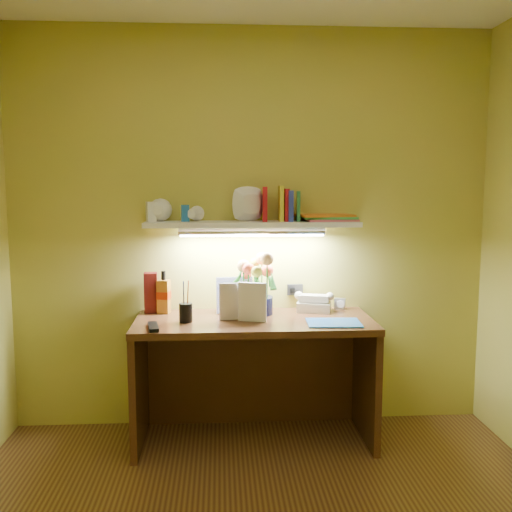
{
  "coord_description": "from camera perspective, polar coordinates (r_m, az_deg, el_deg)",
  "views": [
    {
      "loc": [
        -0.2,
        -2.08,
        1.53
      ],
      "look_at": [
        0.02,
        1.35,
        1.11
      ],
      "focal_mm": 40.0,
      "sensor_mm": 36.0,
      "label": 1
    }
  ],
  "objects": [
    {
      "name": "desk",
      "position": [
        3.49,
        -0.19,
        -12.33
      ],
      "size": [
        1.4,
        0.6,
        0.75
      ],
      "primitive_type": "cube",
      "color": "#38230F",
      "rests_on": "ground"
    },
    {
      "name": "blue_folder",
      "position": [
        3.3,
        7.78,
        -6.64
      ],
      "size": [
        0.31,
        0.24,
        0.01
      ],
      "primitive_type": "cube",
      "rotation": [
        0.0,
        0.0,
        -0.05
      ],
      "color": "blue",
      "rests_on": "desk"
    },
    {
      "name": "desk_clock",
      "position": [
        3.68,
        8.38,
        -4.74
      ],
      "size": [
        0.08,
        0.05,
        0.07
      ],
      "primitive_type": "cube",
      "rotation": [
        0.0,
        0.0,
        -0.28
      ],
      "color": "silver",
      "rests_on": "desk"
    },
    {
      "name": "art_card",
      "position": [
        3.53,
        -2.16,
        -3.92
      ],
      "size": [
        0.23,
        0.06,
        0.22
      ],
      "primitive_type": null,
      "rotation": [
        0.0,
        0.0,
        0.08
      ],
      "color": "white",
      "rests_on": "desk"
    },
    {
      "name": "tv_remote",
      "position": [
        3.21,
        -10.25,
        -6.99
      ],
      "size": [
        0.08,
        0.19,
        0.02
      ],
      "primitive_type": "cube",
      "rotation": [
        0.0,
        0.0,
        0.18
      ],
      "color": "black",
      "rests_on": "desk"
    },
    {
      "name": "desk_book_a",
      "position": [
        3.33,
        -3.7,
        -4.6
      ],
      "size": [
        0.17,
        0.03,
        0.22
      ],
      "primitive_type": "imported",
      "rotation": [
        0.0,
        0.0,
        0.06
      ],
      "color": "beige",
      "rests_on": "desk"
    },
    {
      "name": "flower_bouquet",
      "position": [
        3.48,
        -0.05,
        -2.8
      ],
      "size": [
        0.29,
        0.29,
        0.37
      ],
      "primitive_type": null,
      "rotation": [
        0.0,
        0.0,
        -0.28
      ],
      "color": "#0D113A",
      "rests_on": "desk"
    },
    {
      "name": "whisky_bottle",
      "position": [
        3.56,
        -9.21,
        -3.58
      ],
      "size": [
        0.08,
        0.08,
        0.26
      ],
      "primitive_type": null,
      "rotation": [
        0.0,
        0.0,
        -0.21
      ],
      "color": "#A9661B",
      "rests_on": "desk"
    },
    {
      "name": "wall_shelf",
      "position": [
        3.48,
        -0.17,
        3.86
      ],
      "size": [
        1.3,
        0.35,
        0.25
      ],
      "color": "white",
      "rests_on": "ground"
    },
    {
      "name": "desk_book_b",
      "position": [
        3.32,
        -1.8,
        -4.56
      ],
      "size": [
        0.17,
        0.07,
        0.23
      ],
      "primitive_type": "imported",
      "rotation": [
        0.0,
        0.0,
        -0.3
      ],
      "color": "white",
      "rests_on": "desk"
    },
    {
      "name": "telephone",
      "position": [
        3.59,
        5.83,
        -4.56
      ],
      "size": [
        0.23,
        0.2,
        0.12
      ],
      "primitive_type": null,
      "rotation": [
        0.0,
        0.0,
        -0.25
      ],
      "color": "#EAE5C8",
      "rests_on": "desk"
    },
    {
      "name": "pen_cup",
      "position": [
        3.32,
        -7.05,
        -5.0
      ],
      "size": [
        0.08,
        0.08,
        0.19
      ],
      "primitive_type": "cylinder",
      "rotation": [
        0.0,
        0.0,
        -0.0
      ],
      "color": "black",
      "rests_on": "desk"
    },
    {
      "name": "whisky_box",
      "position": [
        3.59,
        -10.47,
        -3.62
      ],
      "size": [
        0.09,
        0.09,
        0.25
      ],
      "primitive_type": "cube",
      "rotation": [
        0.0,
        0.0,
        0.07
      ],
      "color": "#53100D",
      "rests_on": "desk"
    }
  ]
}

